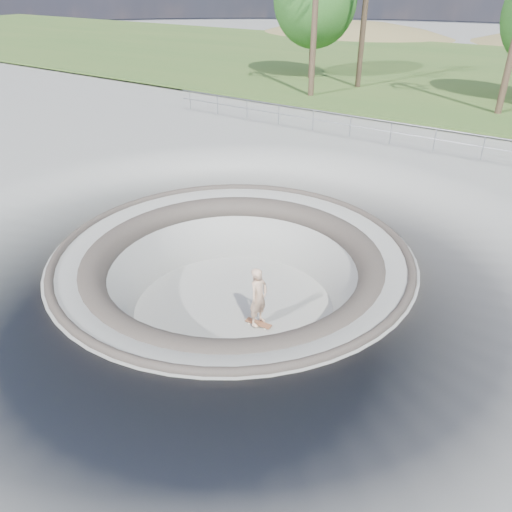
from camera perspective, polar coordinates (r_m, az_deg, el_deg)
ground at (r=14.36m, az=-2.66°, el=0.52°), size 180.00×180.00×0.00m
skate_bowl at (r=15.33m, az=-2.51°, el=-5.47°), size 14.00×14.00×4.10m
grass_strip at (r=45.13m, az=25.66°, el=18.26°), size 180.00×36.00×0.12m
safety_railing at (r=24.09m, az=15.14°, el=13.46°), size 25.00×0.06×1.03m
skateboard at (r=14.53m, az=0.28°, el=-7.70°), size 0.81×0.29×0.08m
skater at (r=13.99m, az=0.29°, el=-4.72°), size 0.45×0.67×1.79m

